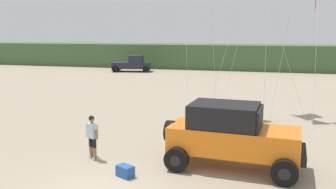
{
  "coord_description": "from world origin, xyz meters",
  "views": [
    {
      "loc": [
        4.62,
        -9.23,
        4.68
      ],
      "look_at": [
        0.98,
        3.81,
        2.36
      ],
      "focal_mm": 38.71,
      "sensor_mm": 36.0,
      "label": 1
    }
  ],
  "objects": [
    {
      "name": "distant_pickup",
      "position": [
        -11.31,
        31.92,
        0.94
      ],
      "size": [
        4.89,
        3.24,
        1.98
      ],
      "color": "#1E232D",
      "rests_on": "ground_plane"
    },
    {
      "name": "cooler_box",
      "position": [
        0.23,
        1.26,
        0.19
      ],
      "size": [
        0.66,
        0.56,
        0.38
      ],
      "primitive_type": "cube",
      "rotation": [
        0.0,
        0.0,
        -0.44
      ],
      "color": "#23519E",
      "rests_on": "ground_plane"
    },
    {
      "name": "dune_ridge",
      "position": [
        -3.07,
        39.32,
        1.57
      ],
      "size": [
        90.0,
        7.15,
        3.14
      ],
      "primitive_type": "cube",
      "color": "#426038",
      "rests_on": "ground_plane"
    },
    {
      "name": "jeep",
      "position": [
        3.48,
        3.07,
        1.2
      ],
      "size": [
        4.92,
        2.64,
        2.26
      ],
      "color": "orange",
      "rests_on": "ground_plane"
    },
    {
      "name": "person_watching",
      "position": [
        -1.6,
        2.54,
        0.94
      ],
      "size": [
        0.57,
        0.43,
        1.67
      ],
      "color": "#8C664C",
      "rests_on": "ground_plane"
    }
  ]
}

